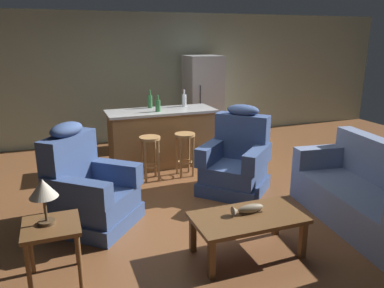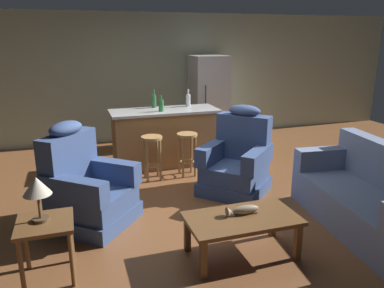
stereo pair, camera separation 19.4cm
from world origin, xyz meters
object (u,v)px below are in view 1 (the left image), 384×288
bar_stool_left (150,150)px  bottle_wine_dark (184,100)px  kitchen_island (162,137)px  bottle_tall_green (158,105)px  bar_stool_right (185,146)px  bottle_short_amber (150,101)px  end_table (52,235)px  coffee_table (248,221)px  refrigerator (203,99)px  table_lamp (43,191)px  couch (369,196)px  fish_figurine (248,209)px  recliner_near_lamp (88,190)px  recliner_near_island (236,161)px

bar_stool_left → bottle_wine_dark: (0.84, 0.83, 0.59)m
kitchen_island → bottle_tall_green: (-0.08, -0.11, 0.57)m
bar_stool_right → bottle_wine_dark: size_ratio=2.32×
bar_stool_left → bottle_short_amber: bottle_short_amber is taller
end_table → bar_stool_right: 2.91m
coffee_table → bottle_wine_dark: 3.27m
bar_stool_right → refrigerator: size_ratio=0.39×
kitchen_island → table_lamp: bearing=-123.4°
bottle_short_amber → bottle_wine_dark: bottle_short_amber is taller
bottle_short_amber → bottle_wine_dark: bearing=-5.7°
couch → bottle_wine_dark: (-1.19, 3.08, 0.72)m
end_table → refrigerator: (3.01, 3.97, 0.42)m
coffee_table → fish_figurine: bearing=64.2°
end_table → bar_stool_left: size_ratio=0.82×
kitchen_island → refrigerator: size_ratio=1.02×
fish_figurine → end_table: 1.84m
fish_figurine → refrigerator: refrigerator is taller
bar_stool_left → refrigerator: (1.59, 1.83, 0.41)m
recliner_near_lamp → bar_stool_right: bearing=76.3°
table_lamp → refrigerator: bearing=52.3°
bar_stool_right → bottle_tall_green: bottle_tall_green is taller
end_table → bar_stool_left: 2.56m
table_lamp → bottle_tall_green: bearing=56.7°
coffee_table → recliner_near_island: recliner_near_island is taller
bottle_tall_green → kitchen_island: bearing=54.1°
bar_stool_right → bar_stool_left: bearing=180.0°
bar_stool_right → fish_figurine: bearing=-93.5°
end_table → refrigerator: refrigerator is taller
table_lamp → bar_stool_left: 2.59m
coffee_table → kitchen_island: size_ratio=0.61×
couch → end_table: bearing=4.8°
coffee_table → bar_stool_left: bearing=99.5°
recliner_near_lamp → recliner_near_island: bearing=49.8°
table_lamp → kitchen_island: (1.81, 2.74, -0.39)m
bar_stool_left → bottle_tall_green: (0.28, 0.52, 0.58)m
bottle_short_amber → table_lamp: bearing=-119.4°
bar_stool_right → bottle_wine_dark: bearing=71.3°
fish_figurine → recliner_near_lamp: size_ratio=0.28×
bar_stool_right → bottle_tall_green: (-0.28, 0.52, 0.58)m
bottle_tall_green → couch: bearing=-57.8°
recliner_near_island → bottle_short_amber: bottle_short_amber is taller
kitchen_island → refrigerator: bearing=44.2°
recliner_near_lamp → table_lamp: (-0.42, -0.97, 0.45)m
recliner_near_lamp → recliner_near_island: 2.09m
recliner_near_island → refrigerator: size_ratio=0.68×
couch → end_table: couch is taller
bar_stool_right → bottle_tall_green: 0.82m
refrigerator → bar_stool_right: bearing=-119.5°
couch → end_table: 3.45m
fish_figurine → kitchen_island: size_ratio=0.19×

